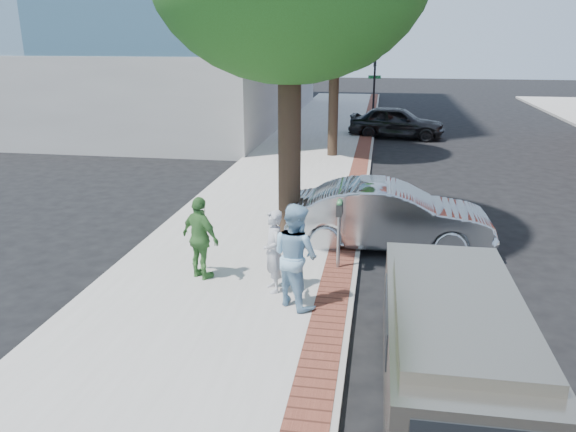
% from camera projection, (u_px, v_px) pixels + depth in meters
% --- Properties ---
extents(ground, '(120.00, 120.00, 0.00)m').
position_uv_depth(ground, '(303.00, 278.00, 11.55)').
color(ground, black).
rests_on(ground, ground).
extents(sidewalk, '(5.00, 60.00, 0.15)m').
position_uv_depth(sidewalk, '(292.00, 179.00, 19.28)').
color(sidewalk, '#9E9991').
rests_on(sidewalk, ground).
extents(brick_strip, '(0.60, 60.00, 0.01)m').
position_uv_depth(brick_strip, '(357.00, 179.00, 18.91)').
color(brick_strip, brown).
rests_on(brick_strip, sidewalk).
extents(curb, '(0.10, 60.00, 0.15)m').
position_uv_depth(curb, '(367.00, 182.00, 18.88)').
color(curb, gray).
rests_on(curb, ground).
extents(office_base, '(18.20, 22.20, 4.00)m').
position_uv_depth(office_base, '(140.00, 85.00, 33.65)').
color(office_base, gray).
rests_on(office_base, ground).
extents(signal_near, '(0.70, 0.15, 3.80)m').
position_uv_depth(signal_near, '(374.00, 83.00, 31.39)').
color(signal_near, black).
rests_on(signal_near, ground).
extents(tree_far, '(4.80, 4.80, 7.14)m').
position_uv_depth(tree_far, '(335.00, 21.00, 21.29)').
color(tree_far, black).
rests_on(tree_far, sidewalk).
extents(parking_meter, '(0.12, 0.32, 1.47)m').
position_uv_depth(parking_meter, '(339.00, 219.00, 11.40)').
color(parking_meter, gray).
rests_on(parking_meter, sidewalk).
extents(person_gray, '(0.58, 0.68, 1.58)m').
position_uv_depth(person_gray, '(273.00, 251.00, 10.43)').
color(person_gray, '#AAAAAF').
rests_on(person_gray, sidewalk).
extents(person_officer, '(1.16, 1.13, 1.88)m').
position_uv_depth(person_officer, '(295.00, 255.00, 9.83)').
color(person_officer, '#8AB8D6').
rests_on(person_officer, sidewalk).
extents(person_green, '(1.05, 0.85, 1.67)m').
position_uv_depth(person_green, '(201.00, 238.00, 10.98)').
color(person_green, '#427E39').
rests_on(person_green, sidewalk).
extents(sedan_silver, '(4.72, 1.73, 1.54)m').
position_uv_depth(sedan_silver, '(389.00, 216.00, 13.02)').
color(sedan_silver, '#AFB2B6').
rests_on(sedan_silver, ground).
extents(bg_car, '(4.73, 2.31, 1.55)m').
position_uv_depth(bg_car, '(397.00, 122.00, 27.34)').
color(bg_car, black).
rests_on(bg_car, ground).
extents(van, '(1.77, 4.53, 1.66)m').
position_uv_depth(van, '(452.00, 342.00, 7.39)').
color(van, gray).
rests_on(van, ground).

